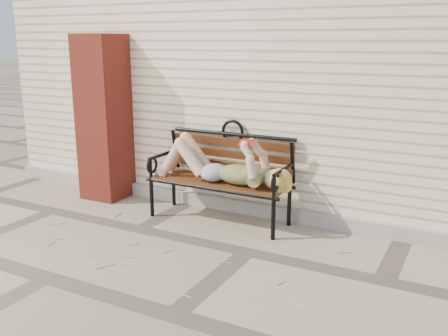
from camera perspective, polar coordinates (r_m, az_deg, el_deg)
The scene contains 7 objects.
ground at distance 4.74m, azimuth 2.64°, elevation -9.57°, with size 80.00×80.00×0.00m, color gray.
house_wall at distance 7.18m, azimuth 13.22°, elevation 10.64°, with size 8.00×4.00×3.00m, color #F7DFC1.
foundation_strip at distance 5.55m, azimuth 6.94°, elevation -5.19°, with size 8.00×0.10×0.15m, color #9F9890.
brick_pillar at distance 6.31m, azimuth -13.54°, elevation 5.57°, with size 0.50×0.50×2.00m, color #9C3023.
garden_bench at distance 5.43m, azimuth -0.10°, elevation 0.31°, with size 1.66×0.66×1.08m.
reading_woman at distance 5.30m, azimuth -0.64°, elevation 0.36°, with size 1.57×0.36×0.49m.
straw_scatter at distance 4.75m, azimuth -3.57°, elevation -9.50°, with size 2.61×1.77×0.01m.
Camera 1 is at (1.83, -3.93, 1.93)m, focal length 40.00 mm.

